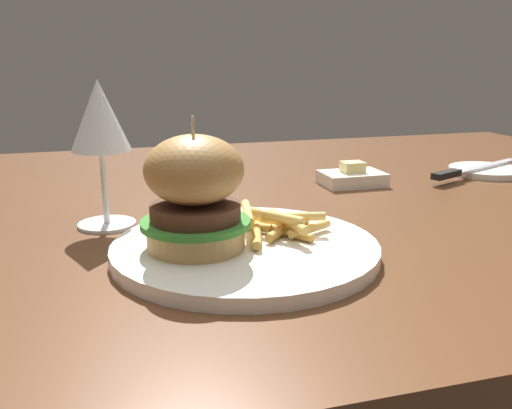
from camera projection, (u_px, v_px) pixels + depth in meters
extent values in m
cube|color=#56331C|center=(261.00, 211.00, 0.80)|extent=(1.49, 0.96, 0.04)
cylinder|color=#56331C|center=(468.00, 286.00, 1.47)|extent=(0.06, 0.06, 0.70)
cylinder|color=white|center=(245.00, 249.00, 0.57)|extent=(0.27, 0.27, 0.01)
cylinder|color=tan|center=(196.00, 237.00, 0.55)|extent=(0.09, 0.09, 0.02)
cylinder|color=#38842D|center=(196.00, 223.00, 0.55)|extent=(0.11, 0.11, 0.01)
cylinder|color=#4C2D1E|center=(195.00, 212.00, 0.54)|extent=(0.09, 0.09, 0.02)
ellipsoid|color=#A97A41|center=(194.00, 170.00, 0.53)|extent=(0.09, 0.09, 0.07)
cylinder|color=#CCB78C|center=(193.00, 143.00, 0.53)|extent=(0.00, 0.00, 0.05)
cylinder|color=gold|center=(294.00, 226.00, 0.61)|extent=(0.01, 0.05, 0.01)
cylinder|color=gold|center=(292.00, 233.00, 0.58)|extent=(0.04, 0.05, 0.01)
cylinder|color=#EABC5B|center=(251.00, 226.00, 0.60)|extent=(0.04, 0.04, 0.01)
cylinder|color=gold|center=(257.00, 235.00, 0.57)|extent=(0.03, 0.07, 0.01)
cylinder|color=#EABC5B|center=(310.00, 229.00, 0.59)|extent=(0.05, 0.03, 0.01)
cylinder|color=#E0B251|center=(288.00, 221.00, 0.58)|extent=(0.02, 0.07, 0.01)
cylinder|color=gold|center=(282.00, 230.00, 0.59)|extent=(0.05, 0.05, 0.01)
cylinder|color=#EABC5B|center=(248.00, 212.00, 0.59)|extent=(0.02, 0.07, 0.01)
cylinder|color=#E0B251|center=(275.00, 221.00, 0.61)|extent=(0.06, 0.05, 0.01)
cylinder|color=#EABC5B|center=(275.00, 216.00, 0.58)|extent=(0.05, 0.06, 0.01)
cylinder|color=#EABC5B|center=(293.00, 217.00, 0.59)|extent=(0.07, 0.03, 0.01)
cylinder|color=silver|center=(107.00, 224.00, 0.67)|extent=(0.07, 0.07, 0.00)
cylinder|color=silver|center=(104.00, 187.00, 0.66)|extent=(0.01, 0.01, 0.09)
cone|color=silver|center=(99.00, 115.00, 0.64)|extent=(0.07, 0.07, 0.08)
cylinder|color=white|center=(486.00, 171.00, 0.95)|extent=(0.12, 0.12, 0.01)
cube|color=silver|center=(486.00, 166.00, 0.95)|extent=(0.17, 0.08, 0.00)
cube|color=black|center=(446.00, 174.00, 0.88)|extent=(0.06, 0.04, 0.01)
cube|color=white|center=(352.00, 179.00, 0.87)|extent=(0.09, 0.07, 0.02)
cube|color=#F4E58C|center=(353.00, 167.00, 0.87)|extent=(0.03, 0.03, 0.02)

